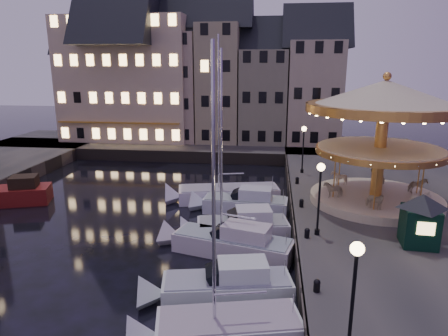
# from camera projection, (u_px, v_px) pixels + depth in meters

# --- Properties ---
(ground) EXTENTS (160.00, 160.00, 0.00)m
(ground) POSITION_uv_depth(u_px,v_px,m) (189.00, 256.00, 22.88)
(ground) COLOR black
(ground) RESTS_ON ground
(quay_east) EXTENTS (16.00, 56.00, 1.30)m
(quay_east) POSITION_uv_depth(u_px,v_px,m) (412.00, 218.00, 26.79)
(quay_east) COLOR #474442
(quay_east) RESTS_ON ground
(quay_north) EXTENTS (44.00, 12.00, 1.30)m
(quay_north) POSITION_uv_depth(u_px,v_px,m) (173.00, 146.00, 50.57)
(quay_north) COLOR #474442
(quay_north) RESTS_ON ground
(quaywall_e) EXTENTS (0.15, 44.00, 1.30)m
(quaywall_e) POSITION_uv_depth(u_px,v_px,m) (292.00, 213.00, 27.76)
(quaywall_e) COLOR #47423A
(quaywall_e) RESTS_ON ground
(quaywall_n) EXTENTS (48.00, 0.15, 1.30)m
(quaywall_n) POSITION_uv_depth(u_px,v_px,m) (178.00, 157.00, 44.57)
(quaywall_n) COLOR #47423A
(quaywall_n) RESTS_ON ground
(streetlamp_a) EXTENTS (0.44, 0.44, 4.17)m
(streetlamp_a) POSITION_uv_depth(u_px,v_px,m) (354.00, 285.00, 12.36)
(streetlamp_a) COLOR black
(streetlamp_a) RESTS_ON quay_east
(streetlamp_b) EXTENTS (0.44, 0.44, 4.17)m
(streetlamp_b) POSITION_uv_depth(u_px,v_px,m) (320.00, 189.00, 21.96)
(streetlamp_b) COLOR black
(streetlamp_b) RESTS_ON quay_east
(streetlamp_c) EXTENTS (0.44, 0.44, 4.17)m
(streetlamp_c) POSITION_uv_depth(u_px,v_px,m) (303.00, 143.00, 34.93)
(streetlamp_c) COLOR black
(streetlamp_c) RESTS_ON quay_east
(bollard_a) EXTENTS (0.30, 0.30, 0.57)m
(bollard_a) POSITION_uv_depth(u_px,v_px,m) (317.00, 285.00, 16.88)
(bollard_a) COLOR black
(bollard_a) RESTS_ON quay_east
(bollard_b) EXTENTS (0.30, 0.30, 0.57)m
(bollard_b) POSITION_uv_depth(u_px,v_px,m) (307.00, 233.00, 22.16)
(bollard_b) COLOR black
(bollard_b) RESTS_ON quay_east
(bollard_c) EXTENTS (0.30, 0.30, 0.57)m
(bollard_c) POSITION_uv_depth(u_px,v_px,m) (301.00, 203.00, 26.97)
(bollard_c) COLOR black
(bollard_c) RESTS_ON quay_east
(bollard_d) EXTENTS (0.30, 0.30, 0.57)m
(bollard_d) POSITION_uv_depth(u_px,v_px,m) (297.00, 180.00, 32.25)
(bollard_d) COLOR black
(bollard_d) RESTS_ON quay_east
(townhouse_na) EXTENTS (5.50, 8.00, 12.80)m
(townhouse_na) POSITION_uv_depth(u_px,v_px,m) (89.00, 87.00, 52.09)
(townhouse_na) COLOR gray
(townhouse_na) RESTS_ON quay_north
(townhouse_nb) EXTENTS (6.16, 8.00, 13.80)m
(townhouse_nb) POSITION_uv_depth(u_px,v_px,m) (129.00, 84.00, 51.31)
(townhouse_nb) COLOR gray
(townhouse_nb) RESTS_ON quay_north
(townhouse_nc) EXTENTS (6.82, 8.00, 14.80)m
(townhouse_nc) POSITION_uv_depth(u_px,v_px,m) (175.00, 80.00, 50.45)
(townhouse_nc) COLOR tan
(townhouse_nc) RESTS_ON quay_north
(townhouse_nd) EXTENTS (5.50, 8.00, 15.80)m
(townhouse_nd) POSITION_uv_depth(u_px,v_px,m) (220.00, 76.00, 49.64)
(townhouse_nd) COLOR gray
(townhouse_nd) RESTS_ON quay_north
(townhouse_ne) EXTENTS (6.16, 8.00, 12.80)m
(townhouse_ne) POSITION_uv_depth(u_px,v_px,m) (264.00, 89.00, 49.36)
(townhouse_ne) COLOR gray
(townhouse_ne) RESTS_ON quay_north
(townhouse_nf) EXTENTS (6.82, 8.00, 13.80)m
(townhouse_nf) POSITION_uv_depth(u_px,v_px,m) (314.00, 85.00, 48.50)
(townhouse_nf) COLOR tan
(townhouse_nf) RESTS_ON quay_north
(hotel_corner) EXTENTS (17.60, 9.00, 16.80)m
(hotel_corner) POSITION_uv_depth(u_px,v_px,m) (129.00, 72.00, 50.93)
(hotel_corner) COLOR beige
(hotel_corner) RESTS_ON quay_north
(motorboat_a) EXTENTS (6.77, 3.51, 11.17)m
(motorboat_a) POSITION_uv_depth(u_px,v_px,m) (214.00, 332.00, 15.58)
(motorboat_a) COLOR silver
(motorboat_a) RESTS_ON ground
(motorboat_b) EXTENTS (7.06, 3.20, 2.15)m
(motorboat_b) POSITION_uv_depth(u_px,v_px,m) (218.00, 288.00, 18.42)
(motorboat_b) COLOR silver
(motorboat_b) RESTS_ON ground
(motorboat_c) EXTENTS (7.96, 3.88, 10.58)m
(motorboat_c) POSITION_uv_depth(u_px,v_px,m) (226.00, 243.00, 23.06)
(motorboat_c) COLOR silver
(motorboat_c) RESTS_ON ground
(motorboat_d) EXTENTS (6.83, 3.32, 2.15)m
(motorboat_d) POSITION_uv_depth(u_px,v_px,m) (236.00, 228.00, 25.20)
(motorboat_d) COLOR silver
(motorboat_d) RESTS_ON ground
(motorboat_e) EXTENTS (7.21, 2.51, 2.15)m
(motorboat_e) POSITION_uv_depth(u_px,v_px,m) (240.00, 204.00, 29.57)
(motorboat_e) COLOR silver
(motorboat_e) RESTS_ON ground
(motorboat_f) EXTENTS (9.06, 4.14, 12.01)m
(motorboat_f) POSITION_uv_depth(u_px,v_px,m) (221.00, 194.00, 32.09)
(motorboat_f) COLOR silver
(motorboat_f) RESTS_ON ground
(red_fishing_boat) EXTENTS (7.00, 4.26, 5.68)m
(red_fishing_boat) POSITION_uv_depth(u_px,v_px,m) (7.00, 195.00, 31.35)
(red_fishing_boat) COLOR maroon
(red_fishing_boat) RESTS_ON ground
(carousel) EXTENTS (10.17, 10.17, 8.90)m
(carousel) POSITION_uv_depth(u_px,v_px,m) (383.00, 119.00, 26.43)
(carousel) COLOR beige
(carousel) RESTS_ON quay_east
(ticket_kiosk) EXTENTS (2.76, 2.76, 3.24)m
(ticket_kiosk) POSITION_uv_depth(u_px,v_px,m) (421.00, 211.00, 20.87)
(ticket_kiosk) COLOR black
(ticket_kiosk) RESTS_ON quay_east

